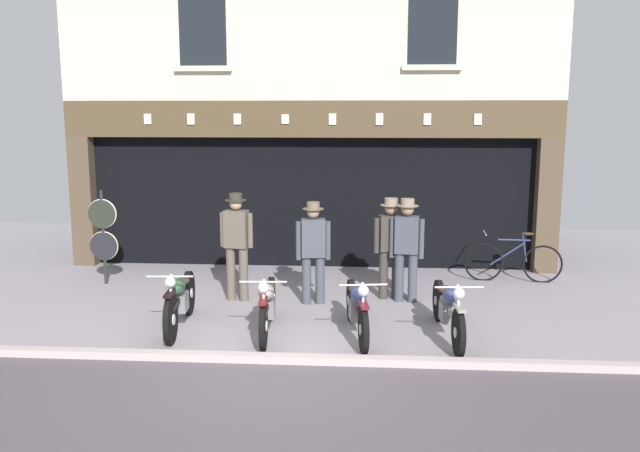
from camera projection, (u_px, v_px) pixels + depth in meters
name	position (u px, v px, depth m)	size (l,w,h in m)	color
ground	(261.00, 402.00, 7.18)	(21.63, 22.00, 0.18)	gray
shop_facade	(317.00, 176.00, 14.75)	(9.93, 4.42, 6.07)	black
motorcycle_left	(180.00, 299.00, 9.42)	(0.62, 2.00, 0.94)	black
motorcycle_center_left	(267.00, 305.00, 9.21)	(0.62, 1.95, 0.92)	black
motorcycle_center	(357.00, 307.00, 9.11)	(0.62, 1.97, 0.91)	black
motorcycle_center_right	(448.00, 308.00, 9.05)	(0.62, 2.07, 0.91)	black
salesman_left	(237.00, 241.00, 10.75)	(0.55, 0.35, 1.79)	brown
shopkeeper_center	(313.00, 248.00, 10.59)	(0.56, 0.34, 1.67)	#3D424C
salesman_right	(390.00, 243.00, 10.90)	(0.55, 0.36, 1.69)	#38332D
assistant_far_right	(407.00, 245.00, 10.70)	(0.56, 0.36, 1.71)	#3D424C
tyre_sign_pole	(103.00, 231.00, 11.81)	(0.53, 0.06, 1.71)	#232328
advert_board_near	(374.00, 172.00, 13.03)	(0.68, 0.03, 0.91)	silver
leaning_bicycle	(513.00, 261.00, 12.08)	(1.76, 0.50, 0.95)	black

